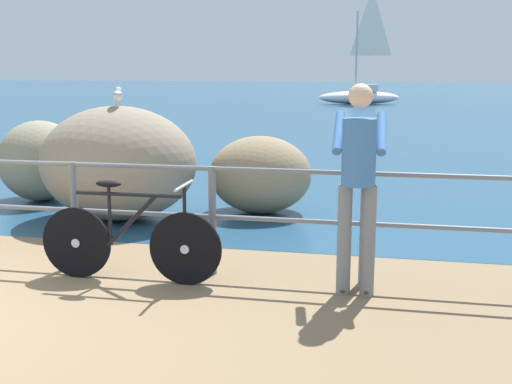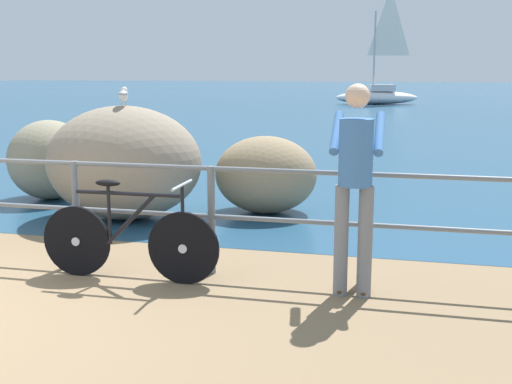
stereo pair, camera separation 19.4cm
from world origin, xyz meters
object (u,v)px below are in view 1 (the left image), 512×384
bicycle (130,239)px  breakwater_boulder_left (40,161)px  person_at_railing (358,180)px  sailboat (360,91)px  seagull (118,95)px  breakwater_boulder_main (118,163)px  breakwater_boulder_right (260,175)px

bicycle → breakwater_boulder_left: bearing=130.4°
person_at_railing → sailboat: size_ratio=0.29×
person_at_railing → seagull: 3.75m
breakwater_boulder_main → sailboat: size_ratio=0.33×
bicycle → breakwater_boulder_main: breakwater_boulder_main is taller
breakwater_boulder_right → seagull: seagull is taller
person_at_railing → breakwater_boulder_right: bearing=24.5°
breakwater_boulder_main → breakwater_boulder_left: 1.82m
bicycle → breakwater_boulder_left: breakwater_boulder_left is taller
seagull → sailboat: (1.79, 27.91, -0.87)m
bicycle → breakwater_boulder_left: size_ratio=1.41×
person_at_railing → sailboat: sailboat is taller
breakwater_boulder_main → sailboat: (1.85, 27.85, -0.01)m
bicycle → breakwater_boulder_main: size_ratio=0.85×
breakwater_boulder_left → seagull: seagull is taller
seagull → sailboat: bearing=-23.0°
bicycle → person_at_railing: bearing=1.7°
bicycle → person_at_railing: person_at_railing is taller
person_at_railing → breakwater_boulder_main: bearing=53.6°
breakwater_boulder_right → sailboat: sailboat is taller
breakwater_boulder_main → breakwater_boulder_left: (-1.60, 0.87, -0.14)m
breakwater_boulder_right → sailboat: (0.16, 27.12, 0.20)m
bicycle → seagull: 2.70m
bicycle → breakwater_boulder_right: bearing=78.3°
person_at_railing → sailboat: (-1.25, 30.03, -0.28)m
breakwater_boulder_main → sailboat: sailboat is taller
bicycle → breakwater_boulder_left: (-2.69, 3.12, 0.19)m
breakwater_boulder_right → seagull: 2.10m
bicycle → person_at_railing: size_ratio=0.96×
sailboat → bicycle: bearing=77.0°
bicycle → breakwater_boulder_right: size_ratio=1.25×
person_at_railing → bicycle: bearing=90.8°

